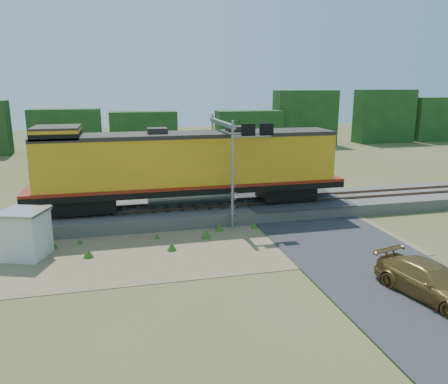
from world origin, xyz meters
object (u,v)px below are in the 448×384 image
object	(u,v)px
shed	(25,234)
car	(431,282)
locomotive	(186,165)
signal_gantry	(229,143)

from	to	relation	value
shed	car	size ratio (longest dim) A/B	0.54
locomotive	signal_gantry	size ratio (longest dim) A/B	3.09
shed	car	world-z (taller)	shed
locomotive	car	size ratio (longest dim) A/B	4.14
locomotive	shed	world-z (taller)	locomotive
car	shed	bearing A→B (deg)	140.23
car	signal_gantry	bearing A→B (deg)	99.83
locomotive	car	world-z (taller)	locomotive
shed	signal_gantry	world-z (taller)	signal_gantry
shed	car	distance (m)	19.14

